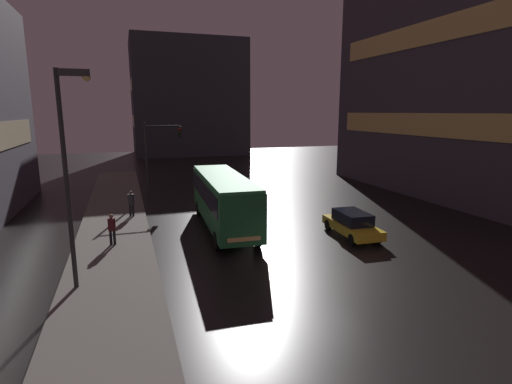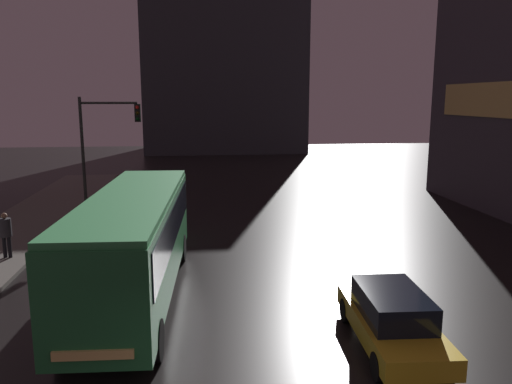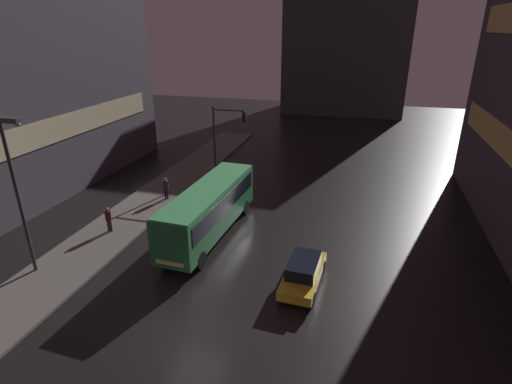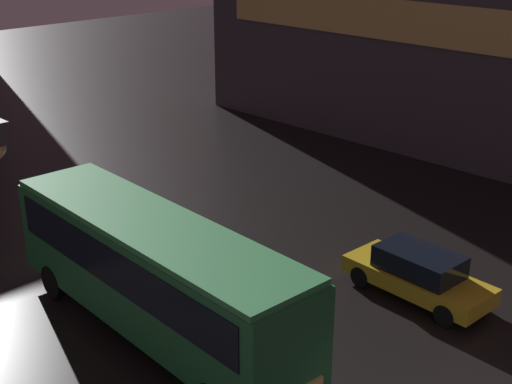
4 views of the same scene
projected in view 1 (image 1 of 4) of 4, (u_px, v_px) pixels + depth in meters
The scene contains 10 objects.
ground_plane at pixel (330, 277), 17.24m from camera, with size 120.00×120.00×0.00m, color black.
sidewalk_left at pixel (114, 231), 23.76m from camera, with size 4.00×48.00×0.15m.
building_right_block at pixel (472, 76), 32.90m from camera, with size 10.07×25.61×19.84m.
building_far_backdrop at pixel (188, 98), 66.55m from camera, with size 18.07×12.00×18.42m.
bus_near at pixel (224, 196), 23.98m from camera, with size 2.89×10.35×3.28m.
car_taxi at pixel (352, 224), 22.79m from camera, with size 1.94×4.45×1.45m.
pedestrian_near at pixel (131, 201), 26.53m from camera, with size 0.60×0.60×1.73m.
pedestrian_mid at pixel (112, 227), 20.82m from camera, with size 0.55×0.55×1.66m.
traffic_light_main at pixel (158, 147), 33.07m from camera, with size 3.03×0.35×6.16m.
street_lamp_sidewalk at pixel (70, 149), 14.94m from camera, with size 1.25×0.36×8.43m.
Camera 1 is at (-8.13, -14.34, 7.04)m, focal length 28.00 mm.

